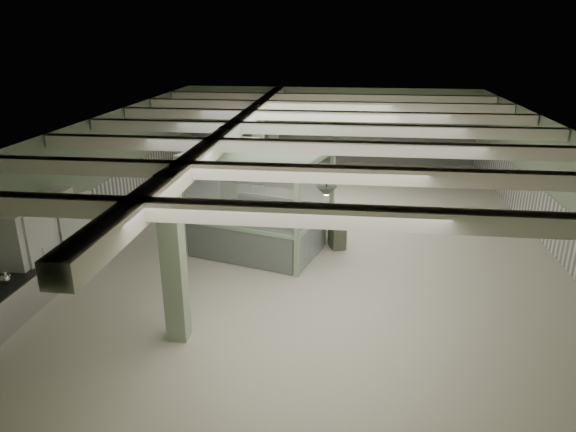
# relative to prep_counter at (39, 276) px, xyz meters

# --- Properties ---
(floor) EXTENTS (20.00, 20.00, 0.00)m
(floor) POSITION_rel_prep_counter_xyz_m (6.54, 4.50, -0.46)
(floor) COLOR silver
(floor) RESTS_ON ground
(ceiling) EXTENTS (14.00, 20.00, 0.02)m
(ceiling) POSITION_rel_prep_counter_xyz_m (6.54, 4.50, 3.14)
(ceiling) COLOR silver
(ceiling) RESTS_ON wall_back
(wall_back) EXTENTS (14.00, 0.02, 3.60)m
(wall_back) POSITION_rel_prep_counter_xyz_m (6.54, 14.50, 1.34)
(wall_back) COLOR #8EA382
(wall_back) RESTS_ON floor
(wall_front) EXTENTS (14.00, 0.02, 3.60)m
(wall_front) POSITION_rel_prep_counter_xyz_m (6.54, -5.50, 1.34)
(wall_front) COLOR #8EA382
(wall_front) RESTS_ON floor
(wall_left) EXTENTS (0.02, 20.00, 3.60)m
(wall_left) POSITION_rel_prep_counter_xyz_m (-0.46, 4.50, 1.34)
(wall_left) COLOR #8EA382
(wall_left) RESTS_ON floor
(wall_right) EXTENTS (0.02, 20.00, 3.60)m
(wall_right) POSITION_rel_prep_counter_xyz_m (13.54, 4.50, 1.34)
(wall_right) COLOR #8EA382
(wall_right) RESTS_ON floor
(wainscot_left) EXTENTS (0.05, 19.90, 1.50)m
(wainscot_left) POSITION_rel_prep_counter_xyz_m (-0.44, 4.50, 0.29)
(wainscot_left) COLOR white
(wainscot_left) RESTS_ON floor
(wainscot_right) EXTENTS (0.05, 19.90, 1.50)m
(wainscot_right) POSITION_rel_prep_counter_xyz_m (13.51, 4.50, 0.29)
(wainscot_right) COLOR white
(wainscot_right) RESTS_ON floor
(wainscot_back) EXTENTS (13.90, 0.05, 1.50)m
(wainscot_back) POSITION_rel_prep_counter_xyz_m (6.54, 14.48, 0.29)
(wainscot_back) COLOR white
(wainscot_back) RESTS_ON floor
(girder) EXTENTS (0.45, 19.90, 0.40)m
(girder) POSITION_rel_prep_counter_xyz_m (4.04, 4.50, 2.92)
(girder) COLOR white
(girder) RESTS_ON ceiling
(beam_a) EXTENTS (13.90, 0.35, 0.32)m
(beam_a) POSITION_rel_prep_counter_xyz_m (6.54, -3.00, 2.96)
(beam_a) COLOR white
(beam_a) RESTS_ON ceiling
(beam_b) EXTENTS (13.90, 0.35, 0.32)m
(beam_b) POSITION_rel_prep_counter_xyz_m (6.54, -0.50, 2.96)
(beam_b) COLOR white
(beam_b) RESTS_ON ceiling
(beam_c) EXTENTS (13.90, 0.35, 0.32)m
(beam_c) POSITION_rel_prep_counter_xyz_m (6.54, 2.00, 2.96)
(beam_c) COLOR white
(beam_c) RESTS_ON ceiling
(beam_d) EXTENTS (13.90, 0.35, 0.32)m
(beam_d) POSITION_rel_prep_counter_xyz_m (6.54, 4.50, 2.96)
(beam_d) COLOR white
(beam_d) RESTS_ON ceiling
(beam_e) EXTENTS (13.90, 0.35, 0.32)m
(beam_e) POSITION_rel_prep_counter_xyz_m (6.54, 7.00, 2.96)
(beam_e) COLOR white
(beam_e) RESTS_ON ceiling
(beam_f) EXTENTS (13.90, 0.35, 0.32)m
(beam_f) POSITION_rel_prep_counter_xyz_m (6.54, 9.50, 2.96)
(beam_f) COLOR white
(beam_f) RESTS_ON ceiling
(beam_g) EXTENTS (13.90, 0.35, 0.32)m
(beam_g) POSITION_rel_prep_counter_xyz_m (6.54, 12.00, 2.96)
(beam_g) COLOR white
(beam_g) RESTS_ON ceiling
(column_a) EXTENTS (0.42, 0.42, 3.60)m
(column_a) POSITION_rel_prep_counter_xyz_m (4.04, -1.50, 1.34)
(column_a) COLOR #92A383
(column_a) RESTS_ON floor
(column_b) EXTENTS (0.42, 0.42, 3.60)m
(column_b) POSITION_rel_prep_counter_xyz_m (4.04, 3.50, 1.34)
(column_b) COLOR #92A383
(column_b) RESTS_ON floor
(column_c) EXTENTS (0.42, 0.42, 3.60)m
(column_c) POSITION_rel_prep_counter_xyz_m (4.04, 8.50, 1.34)
(column_c) COLOR #92A383
(column_c) RESTS_ON floor
(column_d) EXTENTS (0.42, 0.42, 3.60)m
(column_d) POSITION_rel_prep_counter_xyz_m (4.04, 12.50, 1.34)
(column_d) COLOR #92A383
(column_d) RESTS_ON floor
(pendant_front) EXTENTS (0.44, 0.44, 0.22)m
(pendant_front) POSITION_rel_prep_counter_xyz_m (7.04, -0.50, 2.59)
(pendant_front) COLOR #2F3D2D
(pendant_front) RESTS_ON ceiling
(pendant_mid) EXTENTS (0.44, 0.44, 0.22)m
(pendant_mid) POSITION_rel_prep_counter_xyz_m (7.04, 5.00, 2.59)
(pendant_mid) COLOR #2F3D2D
(pendant_mid) RESTS_ON ceiling
(pendant_back) EXTENTS (0.44, 0.44, 0.22)m
(pendant_back) POSITION_rel_prep_counter_xyz_m (7.04, 10.00, 2.59)
(pendant_back) COLOR #2F3D2D
(pendant_back) RESTS_ON ceiling
(prep_counter) EXTENTS (0.93, 5.33, 0.91)m
(prep_counter) POSITION_rel_prep_counter_xyz_m (0.00, 0.00, 0.00)
(prep_counter) COLOR silver
(prep_counter) RESTS_ON floor
(pitcher_near) EXTENTS (0.24, 0.27, 0.31)m
(pitcher_near) POSITION_rel_prep_counter_xyz_m (0.10, -1.28, 0.59)
(pitcher_near) COLOR silver
(pitcher_near) RESTS_ON prep_counter
(pitcher_far) EXTENTS (0.21, 0.24, 0.29)m
(pitcher_far) POSITION_rel_prep_counter_xyz_m (0.08, -0.51, 0.59)
(pitcher_far) COLOR silver
(pitcher_far) RESTS_ON prep_counter
(veg_colander) EXTENTS (0.58, 0.58, 0.20)m
(veg_colander) POSITION_rel_prep_counter_xyz_m (-0.02, -0.17, 0.54)
(veg_colander) COLOR #3D3D42
(veg_colander) RESTS_ON prep_counter
(orange_bowl) EXTENTS (0.27, 0.27, 0.08)m
(orange_bowl) POSITION_rel_prep_counter_xyz_m (0.16, 1.87, 0.48)
(orange_bowl) COLOR #B2B2B7
(orange_bowl) RESTS_ON prep_counter
(walkin_cooler) EXTENTS (1.03, 2.50, 2.29)m
(walkin_cooler) POSITION_rel_prep_counter_xyz_m (-0.08, 0.51, 0.68)
(walkin_cooler) COLOR silver
(walkin_cooler) RESTS_ON floor
(guard_booth) EXTENTS (4.40, 4.01, 2.98)m
(guard_booth) POSITION_rel_prep_counter_xyz_m (4.97, 3.49, 1.51)
(guard_booth) COLOR #91AB89
(guard_booth) RESTS_ON floor
(filing_cabinet) EXTENTS (0.58, 0.68, 1.25)m
(filing_cabinet) POSITION_rel_prep_counter_xyz_m (7.23, 3.72, 0.16)
(filing_cabinet) COLOR #515244
(filing_cabinet) RESTS_ON floor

